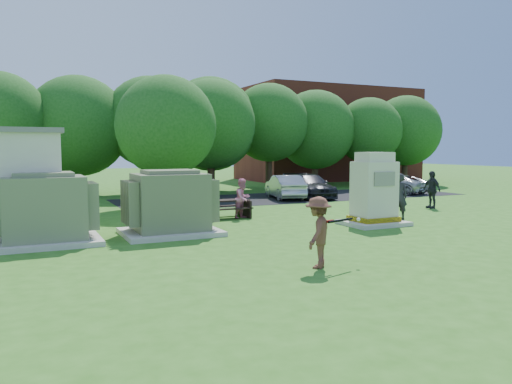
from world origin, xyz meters
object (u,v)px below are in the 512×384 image
car_white (170,190)px  transformer_left (45,210)px  picnic_table (228,207)px  batter (318,232)px  car_silver_a (285,187)px  car_dark (309,186)px  car_silver_b (393,184)px  transformer_right (170,204)px  person_walking_right (432,190)px  person_at_picnic (243,198)px  person_by_generator (399,196)px  generator_cabinet (374,193)px

car_white → transformer_left: bearing=-136.8°
picnic_table → batter: bearing=-98.2°
batter → car_silver_a: 15.88m
batter → car_dark: 16.57m
batter → car_silver_b: size_ratio=0.40×
transformer_right → batter: 6.13m
transformer_left → batter: 8.06m
transformer_left → transformer_right: 3.70m
person_walking_right → person_at_picnic: bearing=-93.1°
picnic_table → transformer_right: bearing=-138.2°
person_at_picnic → person_walking_right: size_ratio=0.91×
transformer_right → car_white: bearing=74.6°
picnic_table → person_by_generator: (5.81, -3.27, 0.45)m
transformer_right → person_by_generator: 8.92m
car_dark → transformer_left: bearing=-139.7°
transformer_left → car_white: 10.83m
car_silver_a → car_dark: size_ratio=0.87×
generator_cabinet → batter: size_ratio=1.59×
person_walking_right → transformer_right: bearing=-81.0°
person_at_picnic → car_dark: 8.98m
car_silver_b → car_white: bearing=-19.9°
car_silver_b → transformer_left: bearing=4.6°
person_by_generator → car_silver_b: 11.75m
picnic_table → car_dark: car_dark is taller
car_silver_a → car_dark: 1.53m
transformer_left → car_white: (6.15, 8.91, -0.32)m
generator_cabinet → picnic_table: generator_cabinet is taller
picnic_table → person_walking_right: bearing=-6.2°
transformer_right → picnic_table: 4.19m
picnic_table → car_silver_a: bearing=45.0°
person_at_picnic → car_white: size_ratio=0.41×
car_white → car_silver_b: bearing=-13.8°
generator_cabinet → car_silver_b: 13.42m
picnic_table → person_by_generator: size_ratio=0.94×
person_by_generator → generator_cabinet: bearing=49.9°
transformer_right → person_walking_right: transformer_right is taller
car_white → car_silver_b: car_white is taller
person_by_generator → car_silver_a: bearing=-60.6°
car_silver_a → car_dark: (1.53, -0.04, 0.00)m
transformer_right → car_dark: (10.31, 8.41, -0.31)m
transformer_left → generator_cabinet: bearing=-6.2°
car_white → car_silver_b: (13.96, -0.38, -0.07)m
transformer_left → car_silver_b: size_ratio=0.72×
picnic_table → person_at_picnic: (0.51, -0.34, 0.33)m
transformer_right → car_dark: transformer_right is taller
person_walking_right → car_silver_a: bearing=-147.8°
person_by_generator → person_at_picnic: (-5.30, 2.93, -0.11)m
transformer_left → car_silver_b: 21.85m
person_walking_right → generator_cabinet: bearing=-61.4°
generator_cabinet → picnic_table: size_ratio=1.55×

